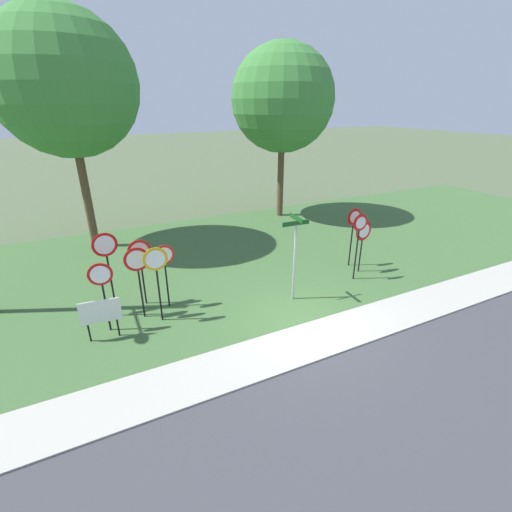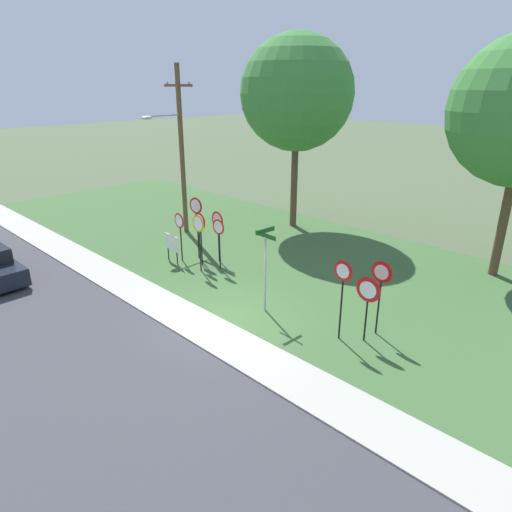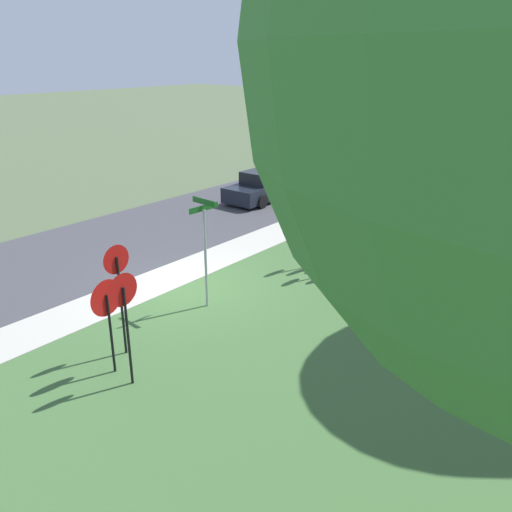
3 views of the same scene
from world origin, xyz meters
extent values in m
plane|color=#4C5B3D|center=(0.00, 0.00, 0.00)|extent=(160.00, 160.00, 0.00)
cube|color=#3D3D42|center=(0.00, -4.80, 0.01)|extent=(44.00, 6.40, 0.01)
cube|color=#ADAA9E|center=(0.00, -0.80, 0.03)|extent=(44.00, 1.60, 0.06)
cube|color=#3D6033|center=(0.00, 6.00, 0.02)|extent=(44.00, 12.00, 0.04)
cylinder|color=black|center=(-4.36, 2.61, 1.07)|extent=(0.06, 0.06, 2.06)
cylinder|color=red|center=(-4.36, 2.57, 2.04)|extent=(0.75, 0.07, 0.75)
cylinder|color=white|center=(-4.36, 2.56, 2.04)|extent=(0.58, 0.04, 0.58)
cylinder|color=black|center=(-4.16, 3.42, 1.04)|extent=(0.06, 0.06, 2.00)
cylinder|color=red|center=(-4.16, 3.38, 1.98)|extent=(0.73, 0.04, 0.73)
cylinder|color=white|center=(-4.16, 3.37, 1.98)|extent=(0.57, 0.02, 0.57)
cylinder|color=black|center=(-5.41, 2.32, 1.00)|extent=(0.06, 0.06, 1.92)
cylinder|color=red|center=(-5.41, 2.28, 1.91)|extent=(0.68, 0.06, 0.68)
cylinder|color=white|center=(-5.41, 2.26, 1.91)|extent=(0.53, 0.04, 0.53)
cylinder|color=black|center=(-3.90, 2.16, 1.12)|extent=(0.06, 0.06, 2.15)
cylinder|color=gold|center=(-3.90, 2.12, 2.14)|extent=(0.72, 0.04, 0.72)
cylinder|color=white|center=(-3.90, 2.11, 2.14)|extent=(0.56, 0.02, 0.56)
cylinder|color=black|center=(-5.14, 3.06, 1.29)|extent=(0.06, 0.06, 2.50)
cylinder|color=red|center=(-5.14, 3.02, 2.49)|extent=(0.73, 0.10, 0.73)
cylinder|color=white|center=(-5.14, 3.00, 2.49)|extent=(0.57, 0.07, 0.57)
cylinder|color=black|center=(-3.50, 2.90, 1.00)|extent=(0.06, 0.06, 1.93)
cylinder|color=red|center=(-3.50, 2.86, 1.92)|extent=(0.65, 0.06, 0.65)
cylinder|color=white|center=(-3.50, 2.84, 1.92)|extent=(0.51, 0.04, 0.51)
cylinder|color=black|center=(4.05, 2.81, 1.13)|extent=(0.06, 0.06, 2.19)
cone|color=red|center=(4.05, 2.77, 2.16)|extent=(0.70, 0.03, 0.70)
cone|color=silver|center=(4.05, 2.75, 2.16)|extent=(0.47, 0.02, 0.47)
cylinder|color=black|center=(3.38, 1.74, 1.22)|extent=(0.06, 0.06, 2.35)
cone|color=red|center=(3.38, 1.70, 2.33)|extent=(0.66, 0.04, 0.66)
cone|color=silver|center=(3.38, 1.68, 2.33)|extent=(0.45, 0.02, 0.45)
cylinder|color=black|center=(4.01, 2.17, 0.95)|extent=(0.06, 0.06, 1.82)
cone|color=red|center=(4.01, 2.13, 1.78)|extent=(0.80, 0.08, 0.80)
cone|color=white|center=(4.01, 2.11, 1.78)|extent=(0.54, 0.05, 0.54)
cylinder|color=#9EA0A8|center=(0.46, 1.48, 1.38)|extent=(0.07, 0.07, 2.68)
cylinder|color=#9EA0A8|center=(0.46, 1.48, 2.73)|extent=(0.09, 0.09, 0.03)
cube|color=#19511E|center=(0.46, 1.48, 2.79)|extent=(0.96, 0.08, 0.15)
cube|color=#19511E|center=(0.46, 1.48, 2.96)|extent=(0.07, 0.82, 0.15)
cylinder|color=brown|center=(-8.69, 5.05, 4.21)|extent=(0.24, 0.24, 8.35)
cube|color=brown|center=(-8.69, 5.05, 7.39)|extent=(2.10, 0.12, 0.12)
cylinder|color=gray|center=(-9.54, 5.05, 7.49)|extent=(0.09, 0.09, 0.10)
cylinder|color=gray|center=(-7.84, 5.05, 7.49)|extent=(0.09, 0.09, 0.10)
cylinder|color=#9EA0A8|center=(-8.69, 4.11, 6.05)|extent=(0.08, 1.88, 0.08)
ellipsoid|color=#B7B7BC|center=(-8.69, 3.17, 5.99)|extent=(0.40, 0.56, 0.18)
cylinder|color=black|center=(-5.98, 1.98, 0.32)|extent=(0.05, 0.05, 0.55)
cylinder|color=black|center=(-5.21, 1.90, 0.32)|extent=(0.05, 0.05, 0.55)
cube|color=white|center=(-5.59, 1.94, 0.94)|extent=(1.10, 0.14, 0.70)
cube|color=black|center=(-9.51, -4.39, 0.50)|extent=(4.54, 1.78, 0.68)
cube|color=black|center=(-9.51, -4.39, 1.12)|extent=(2.28, 1.49, 0.56)
cylinder|color=black|center=(-8.13, -3.51, 0.31)|extent=(0.60, 0.19, 0.60)
cylinder|color=black|center=(-8.10, -5.22, 0.31)|extent=(0.60, 0.19, 0.60)
cylinder|color=black|center=(-10.93, -3.56, 0.31)|extent=(0.60, 0.19, 0.60)
cylinder|color=black|center=(-10.90, -5.27, 0.31)|extent=(0.60, 0.19, 0.60)
camera|label=1|loc=(-5.44, -7.59, 6.28)|focal=24.85mm
camera|label=2|loc=(9.95, -8.68, 7.44)|focal=31.29mm
camera|label=3|loc=(9.62, 10.72, 6.46)|focal=37.06mm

